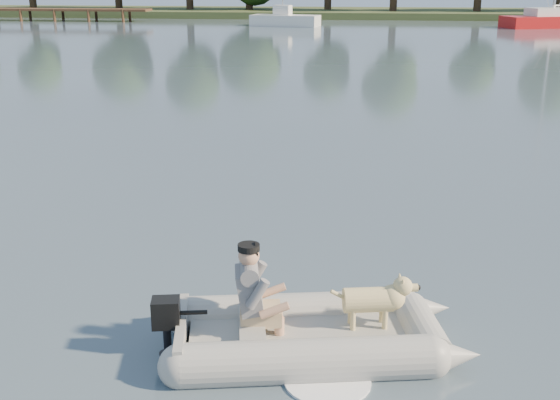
# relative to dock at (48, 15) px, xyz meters

# --- Properties ---
(water) EXTENTS (160.00, 160.00, 0.00)m
(water) POSITION_rel_dock_xyz_m (26.00, -52.00, -0.52)
(water) COLOR slate
(water) RESTS_ON ground
(shore_bank) EXTENTS (160.00, 12.00, 0.70)m
(shore_bank) POSITION_rel_dock_xyz_m (26.00, 10.00, -0.27)
(shore_bank) COLOR #47512D
(shore_bank) RESTS_ON water
(dock) EXTENTS (18.00, 2.00, 1.04)m
(dock) POSITION_rel_dock_xyz_m (0.00, 0.00, 0.00)
(dock) COLOR #4C331E
(dock) RESTS_ON water
(dinghy) EXTENTS (4.99, 3.96, 1.31)m
(dinghy) POSITION_rel_dock_xyz_m (26.64, -52.69, 0.04)
(dinghy) COLOR #A0A09B
(dinghy) RESTS_ON water
(man) EXTENTS (0.78, 0.71, 1.02)m
(man) POSITION_rel_dock_xyz_m (25.98, -52.76, 0.21)
(man) COLOR slate
(man) RESTS_ON dinghy
(dog) EXTENTS (0.92, 0.47, 0.59)m
(dog) POSITION_rel_dock_xyz_m (27.23, -52.52, -0.03)
(dog) COLOR tan
(dog) RESTS_ON dinghy
(outboard_motor) EXTENTS (0.44, 0.34, 0.74)m
(outboard_motor) POSITION_rel_dock_xyz_m (25.09, -52.98, -0.23)
(outboard_motor) COLOR black
(outboard_motor) RESTS_ON dinghy
(motorboat) EXTENTS (5.75, 3.13, 2.30)m
(motorboat) POSITION_rel_dock_xyz_m (20.99, -3.78, 0.53)
(motorboat) COLOR white
(motorboat) RESTS_ON water
(sailboat) EXTENTS (8.93, 5.22, 11.77)m
(sailboat) POSITION_rel_dock_xyz_m (41.62, -2.83, -0.00)
(sailboat) COLOR #B21414
(sailboat) RESTS_ON water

